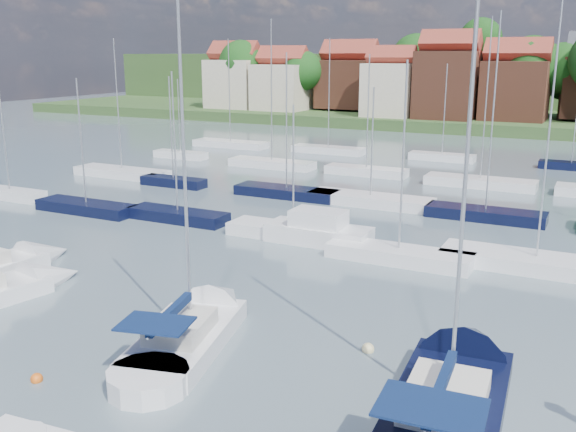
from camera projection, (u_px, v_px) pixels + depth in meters
The scene contains 9 objects.
ground at pixel (463, 193), 57.64m from camera, with size 260.00×260.00×0.00m, color #405057.
sailboat_left at pixel (2, 291), 32.99m from camera, with size 4.68×10.45×13.82m.
sailboat_centre at pixel (199, 326), 28.83m from camera, with size 5.79×12.22×16.05m.
sailboat_navy at pixel (456, 384), 23.78m from camera, with size 4.54×14.03×19.04m.
sailboat_far at pixel (5, 267), 36.85m from camera, with size 3.45×10.07×13.18m.
buoy_c at pixel (37, 381), 24.68m from camera, with size 0.47×0.47×0.47m, color #D85914.
buoy_e at pixel (368, 351), 27.17m from camera, with size 0.54×0.54×0.54m, color beige.
marina_field at pixel (474, 202), 52.50m from camera, with size 79.62×41.41×15.93m.
far_shore_town at pixel (568, 90), 135.77m from camera, with size 212.46×90.00×22.27m.
Camera 1 is at (11.23, -17.42, 12.27)m, focal length 40.00 mm.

